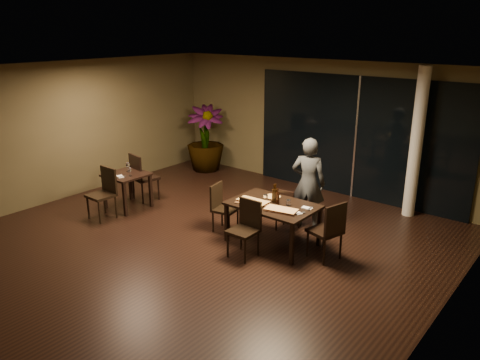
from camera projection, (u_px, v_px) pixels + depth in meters
name	position (u px, v px, depth m)	size (l,w,h in m)	color
ground	(201.00, 243.00, 8.36)	(8.00, 8.00, 0.00)	black
wall_back	(319.00, 125.00, 10.88)	(8.00, 0.10, 3.00)	#4C4428
wall_left	(66.00, 130.00, 10.31)	(0.10, 8.00, 3.00)	#4C4428
wall_right	(448.00, 222.00, 5.47)	(0.10, 8.00, 3.00)	#4C4428
ceiling	(196.00, 70.00, 7.42)	(8.00, 8.00, 0.04)	silver
window_panel	(357.00, 138.00, 10.27)	(5.00, 0.06, 2.70)	black
column	(416.00, 144.00, 9.15)	(0.24, 0.24, 3.00)	white
main_table	(273.00, 208.00, 8.14)	(1.50, 1.00, 0.75)	black
side_table	(127.00, 180.00, 9.82)	(0.80, 0.80, 0.75)	black
chair_main_far	(286.00, 207.00, 8.72)	(0.43, 0.43, 0.84)	black
chair_main_near	(246.00, 225.00, 7.78)	(0.45, 0.45, 0.96)	black
chair_main_left	(222.00, 205.00, 8.75)	(0.50, 0.50, 0.91)	black
chair_main_right	(329.00, 228.00, 7.59)	(0.57, 0.57, 1.01)	black
chair_side_far	(141.00, 175.00, 10.25)	(0.57, 0.57, 1.06)	black
chair_side_near	(104.00, 190.00, 9.34)	(0.48, 0.48, 1.02)	black
diner	(308.00, 183.00, 8.79)	(0.60, 0.40, 1.76)	#2C2F31
potted_plant	(205.00, 139.00, 12.36)	(0.94, 0.94, 1.73)	#214A18
pizza_board_left	(253.00, 202.00, 8.19)	(0.59, 0.30, 0.01)	#442916
pizza_board_right	(281.00, 211.00, 7.81)	(0.54, 0.27, 0.01)	#412415
oblong_pizza_left	(253.00, 201.00, 8.18)	(0.54, 0.25, 0.02)	maroon
oblong_pizza_right	(281.00, 210.00, 7.80)	(0.52, 0.24, 0.02)	#6C0B09
round_pizza	(273.00, 197.00, 8.44)	(0.28, 0.28, 0.01)	#B83514
bottle_a	(274.00, 194.00, 8.14)	(0.07, 0.07, 0.33)	black
bottle_b	(278.00, 196.00, 8.08)	(0.06, 0.06, 0.28)	black
bottle_c	(276.00, 193.00, 8.13)	(0.08, 0.08, 0.34)	black
tumbler_left	(266.00, 198.00, 8.28)	(0.08, 0.08, 0.10)	white
tumbler_right	(288.00, 202.00, 8.05)	(0.08, 0.08, 0.10)	white
napkin_near	(297.00, 213.00, 7.72)	(0.18, 0.10, 0.01)	silver
napkin_far	(307.00, 208.00, 7.92)	(0.18, 0.10, 0.01)	white
wine_glass_a	(128.00, 167.00, 9.89)	(0.09, 0.09, 0.20)	white
wine_glass_b	(130.00, 172.00, 9.62)	(0.07, 0.07, 0.17)	white
side_napkin	(120.00, 176.00, 9.58)	(0.18, 0.11, 0.01)	white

